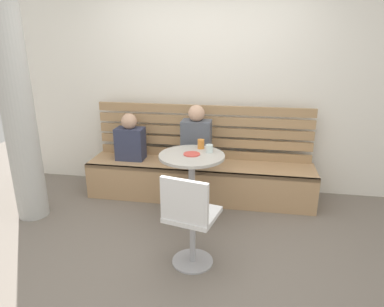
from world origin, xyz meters
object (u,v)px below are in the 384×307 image
at_px(booth_bench, 199,181).
at_px(cafe_table, 192,175).
at_px(cup_glass_short, 209,148).
at_px(white_chair, 190,218).
at_px(plate_small, 192,154).
at_px(cup_tumbler_orange, 201,144).
at_px(person_adult, 196,139).
at_px(person_child_left, 130,140).

xyz_separation_m(booth_bench, cafe_table, (0.00, -0.54, 0.30)).
bearing_deg(cafe_table, cup_glass_short, 34.26).
distance_m(white_chair, plate_small, 0.87).
xyz_separation_m(cup_tumbler_orange, plate_small, (-0.06, -0.22, -0.04)).
bearing_deg(cafe_table, person_adult, 94.44).
xyz_separation_m(cup_glass_short, cup_tumbler_orange, (-0.10, 0.11, 0.01)).
bearing_deg(cup_glass_short, booth_bench, 110.91).
bearing_deg(person_adult, booth_bench, 17.92).
height_order(booth_bench, person_adult, person_adult).
relative_size(person_adult, cup_tumbler_orange, 7.12).
bearing_deg(cup_tumbler_orange, cup_glass_short, -46.30).
distance_m(cafe_table, plate_small, 0.23).
height_order(booth_bench, cafe_table, cafe_table).
relative_size(cup_tumbler_orange, plate_small, 0.59).
xyz_separation_m(person_child_left, plate_small, (0.87, -0.57, 0.06)).
height_order(white_chair, plate_small, white_chair).
xyz_separation_m(cafe_table, person_adult, (-0.04, 0.53, 0.24)).
xyz_separation_m(booth_bench, white_chair, (0.12, -1.36, 0.24)).
height_order(booth_bench, white_chair, white_chair).
relative_size(white_chair, plate_small, 5.00).
height_order(person_adult, plate_small, person_adult).
height_order(booth_bench, plate_small, plate_small).
bearing_deg(white_chair, plate_small, 98.42).
height_order(white_chair, cup_tumbler_orange, white_chair).
height_order(booth_bench, cup_glass_short, cup_glass_short).
distance_m(cup_glass_short, plate_small, 0.20).
bearing_deg(cafe_table, plate_small, 125.00).
relative_size(booth_bench, cafe_table, 3.65).
bearing_deg(cup_tumbler_orange, white_chair, -86.59).
bearing_deg(cafe_table, booth_bench, 90.37).
bearing_deg(person_adult, cup_tumbler_orange, -72.28).
relative_size(cafe_table, white_chair, 0.87).
bearing_deg(cup_tumbler_orange, cafe_table, -105.04).
distance_m(cafe_table, person_adult, 0.58).
bearing_deg(plate_small, person_adult, 94.44).
height_order(cafe_table, cup_tumbler_orange, cup_tumbler_orange).
relative_size(white_chair, cup_tumbler_orange, 8.50).
distance_m(person_adult, cup_glass_short, 0.47).
relative_size(cup_glass_short, cup_tumbler_orange, 0.80).
height_order(person_adult, person_child_left, person_adult).
distance_m(cup_tumbler_orange, plate_small, 0.23).
distance_m(person_child_left, cup_glass_short, 1.13).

